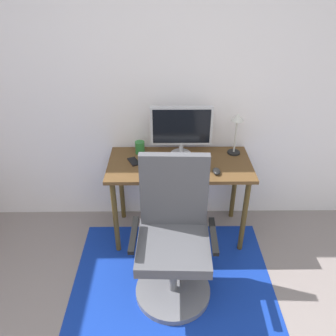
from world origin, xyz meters
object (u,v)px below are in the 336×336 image
object	(u,v)px
keyboard	(179,172)
cell_phone	(134,161)
computer_mouse	(217,171)
monitor	(181,128)
desk	(179,172)
desk_lamp	(237,126)
coffee_cup	(140,147)
office_chair	(173,244)

from	to	relation	value
keyboard	cell_phone	xyz separation A→B (m)	(-0.37, 0.18, -0.00)
computer_mouse	monitor	bearing A→B (deg)	130.73
desk	monitor	distance (m)	0.38
monitor	desk_lamp	xyz separation A→B (m)	(0.47, 0.02, 0.01)
desk	computer_mouse	size ratio (longest dim) A/B	11.54
coffee_cup	desk_lamp	size ratio (longest dim) A/B	0.30
coffee_cup	office_chair	xyz separation A→B (m)	(0.28, -0.81, -0.37)
desk	desk_lamp	bearing A→B (deg)	19.01
cell_phone	monitor	bearing A→B (deg)	-6.46
monitor	cell_phone	world-z (taller)	monitor
cell_phone	office_chair	world-z (taller)	office_chair
keyboard	desk_lamp	world-z (taller)	desk_lamp
coffee_cup	desk_lamp	xyz separation A→B (m)	(0.82, -0.01, 0.21)
computer_mouse	office_chair	size ratio (longest dim) A/B	0.09
monitor	coffee_cup	bearing A→B (deg)	175.48
monitor	desk_lamp	size ratio (longest dim) A/B	1.40
computer_mouse	cell_phone	distance (m)	0.70
keyboard	office_chair	world-z (taller)	office_chair
coffee_cup	desk_lamp	bearing A→B (deg)	-0.78
cell_phone	desk_lamp	size ratio (longest dim) A/B	0.38
monitor	keyboard	xyz separation A→B (m)	(-0.03, -0.31, -0.24)
desk_lamp	office_chair	world-z (taller)	desk_lamp
coffee_cup	desk_lamp	world-z (taller)	desk_lamp
coffee_cup	cell_phone	xyz separation A→B (m)	(-0.05, -0.16, -0.05)
monitor	cell_phone	size ratio (longest dim) A/B	3.70
monitor	coffee_cup	xyz separation A→B (m)	(-0.36, 0.03, -0.20)
desk_lamp	coffee_cup	bearing A→B (deg)	179.22
monitor	computer_mouse	world-z (taller)	monitor
computer_mouse	desk_lamp	size ratio (longest dim) A/B	0.28
desk	monitor	size ratio (longest dim) A/B	2.32
monitor	computer_mouse	size ratio (longest dim) A/B	4.99
computer_mouse	cell_phone	bearing A→B (deg)	164.75
computer_mouse	coffee_cup	world-z (taller)	coffee_cup
office_chair	coffee_cup	bearing A→B (deg)	110.58
desk_lamp	office_chair	size ratio (longest dim) A/B	0.34
monitor	computer_mouse	xyz separation A→B (m)	(0.27, -0.31, -0.24)
desk	cell_phone	distance (m)	0.40
computer_mouse	desk	bearing A→B (deg)	150.02
cell_phone	desk_lamp	distance (m)	0.92
monitor	keyboard	world-z (taller)	monitor
coffee_cup	cell_phone	distance (m)	0.17
computer_mouse	desk_lamp	bearing A→B (deg)	59.51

